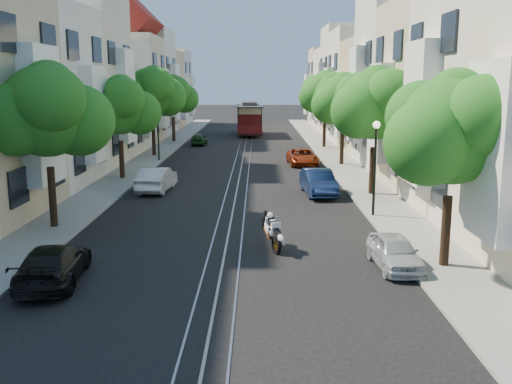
{
  "coord_description": "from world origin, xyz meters",
  "views": [
    {
      "loc": [
        1.16,
        -20.7,
        5.96
      ],
      "look_at": [
        1.09,
        2.96,
        1.36
      ],
      "focal_mm": 40.0,
      "sensor_mm": 36.0,
      "label": 1
    }
  ],
  "objects_px": {
    "lamp_east": "(375,154)",
    "parked_car_e_far": "(302,157)",
    "tree_w_b": "(120,108)",
    "lamp_west": "(158,124)",
    "parked_car_w_far": "(199,139)",
    "tree_e_b": "(376,106)",
    "tree_e_d": "(326,94)",
    "parked_car_e_near": "(395,252)",
    "parked_car_w_mid": "(157,179)",
    "parked_car_e_mid": "(318,182)",
    "tree_e_a": "(454,133)",
    "cable_car": "(249,117)",
    "parked_car_w_near": "(53,264)",
    "sportbike_rider": "(272,229)",
    "tree_w_a": "(48,113)",
    "tree_w_d": "(173,95)",
    "tree_e_c": "(344,101)",
    "tree_w_c": "(153,93)"
  },
  "relations": [
    {
      "from": "lamp_west",
      "to": "parked_car_e_near",
      "type": "xyz_separation_m",
      "value": [
        11.9,
        -24.98,
        -2.3
      ]
    },
    {
      "from": "tree_e_b",
      "to": "tree_e_c",
      "type": "xyz_separation_m",
      "value": [
        -0.0,
        11.0,
        -0.13
      ]
    },
    {
      "from": "lamp_east",
      "to": "sportbike_rider",
      "type": "height_order",
      "value": "lamp_east"
    },
    {
      "from": "tree_e_c",
      "to": "lamp_east",
      "type": "height_order",
      "value": "tree_e_c"
    },
    {
      "from": "tree_e_c",
      "to": "parked_car_w_mid",
      "type": "xyz_separation_m",
      "value": [
        -11.66,
        -9.79,
        -3.93
      ]
    },
    {
      "from": "tree_w_c",
      "to": "parked_car_e_far",
      "type": "height_order",
      "value": "tree_w_c"
    },
    {
      "from": "cable_car",
      "to": "parked_car_w_far",
      "type": "relative_size",
      "value": 2.72
    },
    {
      "from": "tree_e_d",
      "to": "parked_car_e_near",
      "type": "distance_m",
      "value": 34.27
    },
    {
      "from": "tree_e_b",
      "to": "parked_car_e_near",
      "type": "xyz_separation_m",
      "value": [
        -1.66,
        -11.95,
        -4.19
      ]
    },
    {
      "from": "lamp_east",
      "to": "parked_car_w_near",
      "type": "xyz_separation_m",
      "value": [
        -11.26,
        -8.4,
        -2.26
      ]
    },
    {
      "from": "lamp_west",
      "to": "tree_w_c",
      "type": "bearing_deg",
      "value": 105.75
    },
    {
      "from": "tree_w_a",
      "to": "tree_w_d",
      "type": "height_order",
      "value": "tree_w_a"
    },
    {
      "from": "lamp_west",
      "to": "parked_car_w_far",
      "type": "relative_size",
      "value": 1.27
    },
    {
      "from": "tree_e_b",
      "to": "lamp_east",
      "type": "xyz_separation_m",
      "value": [
        -0.96,
        -4.98,
        -1.89
      ]
    },
    {
      "from": "tree_w_a",
      "to": "sportbike_rider",
      "type": "bearing_deg",
      "value": -18.39
    },
    {
      "from": "lamp_west",
      "to": "parked_car_w_far",
      "type": "xyz_separation_m",
      "value": [
        1.9,
        11.36,
        -2.29
      ]
    },
    {
      "from": "tree_e_a",
      "to": "tree_e_d",
      "type": "bearing_deg",
      "value": 90.0
    },
    {
      "from": "tree_e_d",
      "to": "parked_car_e_mid",
      "type": "bearing_deg",
      "value": -97.48
    },
    {
      "from": "lamp_west",
      "to": "parked_car_e_mid",
      "type": "bearing_deg",
      "value": -50.12
    },
    {
      "from": "tree_w_b",
      "to": "lamp_east",
      "type": "relative_size",
      "value": 1.51
    },
    {
      "from": "tree_e_c",
      "to": "parked_car_w_mid",
      "type": "relative_size",
      "value": 1.59
    },
    {
      "from": "tree_w_a",
      "to": "parked_car_e_mid",
      "type": "height_order",
      "value": "tree_w_a"
    },
    {
      "from": "tree_e_a",
      "to": "cable_car",
      "type": "bearing_deg",
      "value": 98.59
    },
    {
      "from": "cable_car",
      "to": "parked_car_e_near",
      "type": "relative_size",
      "value": 2.8
    },
    {
      "from": "tree_e_c",
      "to": "cable_car",
      "type": "xyz_separation_m",
      "value": [
        -7.03,
        23.54,
        -2.58
      ]
    },
    {
      "from": "lamp_east",
      "to": "parked_car_e_mid",
      "type": "distance_m",
      "value": 5.94
    },
    {
      "from": "tree_w_b",
      "to": "parked_car_e_mid",
      "type": "relative_size",
      "value": 1.53
    },
    {
      "from": "tree_e_a",
      "to": "tree_w_d",
      "type": "relative_size",
      "value": 0.96
    },
    {
      "from": "sportbike_rider",
      "to": "tree_e_d",
      "type": "bearing_deg",
      "value": 60.13
    },
    {
      "from": "tree_w_b",
      "to": "tree_e_d",
      "type": "bearing_deg",
      "value": 49.73
    },
    {
      "from": "tree_w_b",
      "to": "parked_car_w_mid",
      "type": "bearing_deg",
      "value": -54.15
    },
    {
      "from": "tree_e_c",
      "to": "parked_car_w_far",
      "type": "height_order",
      "value": "tree_e_c"
    },
    {
      "from": "tree_e_b",
      "to": "tree_e_d",
      "type": "distance_m",
      "value": 22.0
    },
    {
      "from": "tree_e_a",
      "to": "sportbike_rider",
      "type": "relative_size",
      "value": 3.42
    },
    {
      "from": "tree_e_a",
      "to": "tree_w_a",
      "type": "bearing_deg",
      "value": 160.85
    },
    {
      "from": "tree_w_a",
      "to": "parked_car_w_near",
      "type": "height_order",
      "value": "tree_w_a"
    },
    {
      "from": "tree_e_a",
      "to": "parked_car_e_far",
      "type": "distance_m",
      "value": 23.72
    },
    {
      "from": "tree_e_a",
      "to": "lamp_east",
      "type": "height_order",
      "value": "tree_e_a"
    },
    {
      "from": "parked_car_e_far",
      "to": "tree_e_c",
      "type": "bearing_deg",
      "value": -8.28
    },
    {
      "from": "tree_e_d",
      "to": "parked_car_e_near",
      "type": "relative_size",
      "value": 2.14
    },
    {
      "from": "lamp_east",
      "to": "parked_car_e_far",
      "type": "xyz_separation_m",
      "value": [
        -1.9,
        16.21,
        -2.26
      ]
    },
    {
      "from": "tree_w_b",
      "to": "parked_car_e_far",
      "type": "height_order",
      "value": "tree_w_b"
    },
    {
      "from": "parked_car_w_near",
      "to": "parked_car_w_mid",
      "type": "distance_m",
      "value": 14.6
    },
    {
      "from": "tree_w_c",
      "to": "lamp_east",
      "type": "xyz_separation_m",
      "value": [
        13.44,
        -20.98,
        -2.22
      ]
    },
    {
      "from": "parked_car_e_near",
      "to": "parked_car_w_far",
      "type": "relative_size",
      "value": 0.97
    },
    {
      "from": "sportbike_rider",
      "to": "parked_car_w_near",
      "type": "xyz_separation_m",
      "value": [
        -6.62,
        -3.45,
        -0.18
      ]
    },
    {
      "from": "tree_e_a",
      "to": "cable_car",
      "type": "relative_size",
      "value": 0.7
    },
    {
      "from": "tree_w_b",
      "to": "lamp_east",
      "type": "xyz_separation_m",
      "value": [
        13.44,
        -9.98,
        -1.55
      ]
    },
    {
      "from": "lamp_west",
      "to": "cable_car",
      "type": "height_order",
      "value": "lamp_west"
    },
    {
      "from": "tree_w_b",
      "to": "parked_car_w_mid",
      "type": "distance_m",
      "value": 5.98
    }
  ]
}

